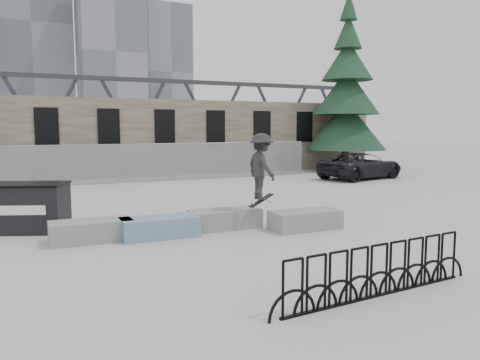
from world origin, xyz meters
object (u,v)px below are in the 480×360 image
(planter_center_left, at_px, (159,226))
(planter_offset, at_px, (305,219))
(planter_far_left, at_px, (91,230))
(planter_center_right, at_px, (225,218))
(spruce_tree, at_px, (347,100))
(dumpster, at_px, (28,207))
(bike_rack, at_px, (379,271))
(suv, at_px, (361,166))
(skateboarder, at_px, (261,167))

(planter_center_left, relative_size, planter_offset, 1.00)
(planter_far_left, bearing_deg, planter_center_right, 0.47)
(planter_far_left, height_order, spruce_tree, spruce_tree)
(planter_center_right, bearing_deg, planter_offset, -28.63)
(dumpster, distance_m, spruce_tree, 22.60)
(planter_offset, bearing_deg, dumpster, 157.30)
(planter_center_left, height_order, spruce_tree, spruce_tree)
(planter_center_right, relative_size, planter_offset, 1.00)
(planter_far_left, xyz_separation_m, spruce_tree, (17.82, 13.06, 4.36))
(bike_rack, bearing_deg, spruce_tree, 54.06)
(dumpster, height_order, suv, suv)
(planter_center_right, xyz_separation_m, planter_offset, (2.01, -1.10, 0.00))
(planter_far_left, xyz_separation_m, planter_center_right, (3.68, 0.03, 0.00))
(dumpster, relative_size, skateboarder, 1.14)
(planter_offset, distance_m, suv, 13.98)
(planter_far_left, bearing_deg, bike_rack, -57.05)
(planter_center_left, distance_m, suv, 16.62)
(planter_offset, distance_m, spruce_tree, 19.13)
(spruce_tree, distance_m, suv, 6.23)
(planter_center_left, relative_size, bike_rack, 0.45)
(planter_center_right, height_order, bike_rack, bike_rack)
(dumpster, bearing_deg, planter_offset, -0.83)
(planter_center_left, bearing_deg, planter_offset, -11.06)
(planter_center_right, height_order, spruce_tree, spruce_tree)
(planter_center_left, relative_size, suv, 0.38)
(spruce_tree, relative_size, skateboarder, 5.55)
(planter_center_left, height_order, dumpster, dumpster)
(skateboarder, bearing_deg, planter_center_left, 84.13)
(planter_offset, height_order, skateboarder, skateboarder)
(planter_center_right, height_order, suv, suv)
(planter_offset, distance_m, dumpster, 7.72)
(planter_offset, height_order, bike_rack, bike_rack)
(planter_center_right, bearing_deg, bike_rack, -87.54)
(spruce_tree, bearing_deg, dumpster, -149.92)
(bike_rack, bearing_deg, planter_offset, 70.85)
(planter_center_right, bearing_deg, planter_far_left, -179.53)
(planter_center_right, height_order, planter_offset, same)
(planter_far_left, height_order, dumpster, dumpster)
(bike_rack, relative_size, suv, 0.86)
(bike_rack, height_order, suv, suv)
(planter_far_left, distance_m, spruce_tree, 22.52)
(planter_far_left, xyz_separation_m, dumpster, (-1.42, 1.91, 0.39))
(planter_offset, xyz_separation_m, spruce_tree, (12.13, 14.12, 4.36))
(planter_offset, height_order, suv, suv)
(dumpster, xyz_separation_m, spruce_tree, (19.25, 11.15, 3.97))
(suv, bearing_deg, dumpster, 99.65)
(planter_center_left, height_order, planter_offset, same)
(planter_offset, relative_size, dumpster, 0.85)
(dumpster, height_order, skateboarder, skateboarder)
(planter_far_left, bearing_deg, suv, 29.25)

